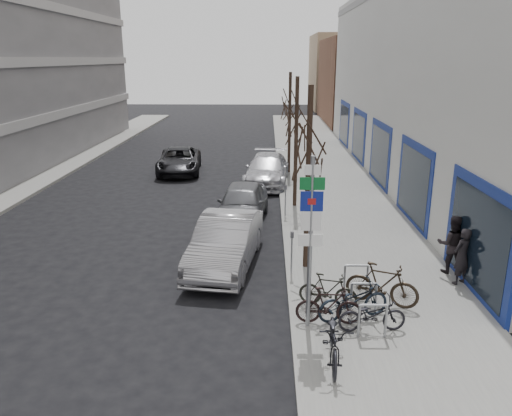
{
  "coord_description": "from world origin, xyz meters",
  "views": [
    {
      "loc": [
        1.43,
        -10.5,
        6.2
      ],
      "look_at": [
        1.1,
        3.42,
        2.0
      ],
      "focal_mm": 35.0,
      "sensor_mm": 36.0,
      "label": 1
    }
  ],
  "objects_px": {
    "tree_near": "(309,136)",
    "tree_far": "(290,99)",
    "highway_sign_pole": "(311,233)",
    "bike_mid_inner": "(328,290)",
    "bike_near_left": "(334,336)",
    "parked_car_back": "(267,170)",
    "pedestrian_near": "(462,256)",
    "bike_far_inner": "(382,284)",
    "meter_front": "(292,248)",
    "bike_near_right": "(329,305)",
    "tree_mid": "(297,112)",
    "meter_back": "(282,168)",
    "lane_car": "(179,160)",
    "parked_car_front": "(226,242)",
    "parked_car_mid": "(242,203)",
    "meter_mid": "(286,197)",
    "bike_rack": "(364,295)",
    "bike_far_curb": "(372,312)",
    "bike_mid_curb": "(353,298)",
    "pedestrian_far": "(452,244)"
  },
  "relations": [
    {
      "from": "tree_near",
      "to": "tree_far",
      "type": "distance_m",
      "value": 13.0
    },
    {
      "from": "highway_sign_pole",
      "to": "bike_mid_inner",
      "type": "relative_size",
      "value": 2.8
    },
    {
      "from": "bike_near_left",
      "to": "parked_car_back",
      "type": "distance_m",
      "value": 15.86
    },
    {
      "from": "highway_sign_pole",
      "to": "tree_near",
      "type": "height_order",
      "value": "tree_near"
    },
    {
      "from": "pedestrian_near",
      "to": "bike_near_left",
      "type": "bearing_deg",
      "value": 11.66
    },
    {
      "from": "bike_far_inner",
      "to": "pedestrian_near",
      "type": "relative_size",
      "value": 1.15
    },
    {
      "from": "meter_front",
      "to": "bike_mid_inner",
      "type": "height_order",
      "value": "meter_front"
    },
    {
      "from": "bike_near_left",
      "to": "bike_near_right",
      "type": "distance_m",
      "value": 1.53
    },
    {
      "from": "highway_sign_pole",
      "to": "bike_near_left",
      "type": "xyz_separation_m",
      "value": [
        0.43,
        -1.43,
        -1.73
      ]
    },
    {
      "from": "tree_mid",
      "to": "meter_back",
      "type": "bearing_deg",
      "value": 96.42
    },
    {
      "from": "tree_mid",
      "to": "lane_car",
      "type": "height_order",
      "value": "tree_mid"
    },
    {
      "from": "bike_far_inner",
      "to": "parked_car_front",
      "type": "distance_m",
      "value": 5.0
    },
    {
      "from": "bike_near_left",
      "to": "parked_car_mid",
      "type": "relative_size",
      "value": 0.43
    },
    {
      "from": "meter_front",
      "to": "meter_mid",
      "type": "relative_size",
      "value": 1.0
    },
    {
      "from": "bike_rack",
      "to": "parked_car_mid",
      "type": "height_order",
      "value": "parked_car_mid"
    },
    {
      "from": "bike_far_curb",
      "to": "parked_car_mid",
      "type": "distance_m",
      "value": 9.11
    },
    {
      "from": "parked_car_mid",
      "to": "parked_car_front",
      "type": "bearing_deg",
      "value": -88.61
    },
    {
      "from": "tree_far",
      "to": "pedestrian_near",
      "type": "relative_size",
      "value": 3.4
    },
    {
      "from": "bike_far_inner",
      "to": "parked_car_front",
      "type": "relative_size",
      "value": 0.39
    },
    {
      "from": "bike_far_inner",
      "to": "parked_car_back",
      "type": "height_order",
      "value": "parked_car_back"
    },
    {
      "from": "bike_mid_inner",
      "to": "lane_car",
      "type": "distance_m",
      "value": 17.26
    },
    {
      "from": "bike_rack",
      "to": "meter_front",
      "type": "xyz_separation_m",
      "value": [
        -1.65,
        2.4,
        0.26
      ]
    },
    {
      "from": "tree_mid",
      "to": "meter_mid",
      "type": "distance_m",
      "value": 3.55
    },
    {
      "from": "tree_near",
      "to": "pedestrian_near",
      "type": "height_order",
      "value": "tree_near"
    },
    {
      "from": "tree_mid",
      "to": "parked_car_back",
      "type": "distance_m",
      "value": 5.63
    },
    {
      "from": "bike_near_right",
      "to": "bike_mid_curb",
      "type": "distance_m",
      "value": 0.67
    },
    {
      "from": "tree_mid",
      "to": "bike_near_left",
      "type": "relative_size",
      "value": 2.9
    },
    {
      "from": "tree_mid",
      "to": "pedestrian_near",
      "type": "bearing_deg",
      "value": -61.12
    },
    {
      "from": "highway_sign_pole",
      "to": "tree_mid",
      "type": "relative_size",
      "value": 0.76
    },
    {
      "from": "bike_rack",
      "to": "bike_far_curb",
      "type": "relative_size",
      "value": 1.44
    },
    {
      "from": "parked_car_front",
      "to": "parked_car_mid",
      "type": "relative_size",
      "value": 1.08
    },
    {
      "from": "bike_rack",
      "to": "bike_near_left",
      "type": "relative_size",
      "value": 1.19
    },
    {
      "from": "bike_near_left",
      "to": "bike_mid_inner",
      "type": "bearing_deg",
      "value": 90.79
    },
    {
      "from": "bike_far_inner",
      "to": "pedestrian_far",
      "type": "distance_m",
      "value": 3.23
    },
    {
      "from": "tree_far",
      "to": "meter_back",
      "type": "bearing_deg",
      "value": -100.2
    },
    {
      "from": "bike_far_curb",
      "to": "parked_car_back",
      "type": "relative_size",
      "value": 0.31
    },
    {
      "from": "bike_far_curb",
      "to": "parked_car_mid",
      "type": "height_order",
      "value": "parked_car_mid"
    },
    {
      "from": "bike_far_curb",
      "to": "bike_far_inner",
      "type": "distance_m",
      "value": 1.4
    },
    {
      "from": "bike_rack",
      "to": "parked_car_back",
      "type": "relative_size",
      "value": 0.44
    },
    {
      "from": "meter_back",
      "to": "bike_mid_inner",
      "type": "height_order",
      "value": "meter_back"
    },
    {
      "from": "bike_rack",
      "to": "lane_car",
      "type": "bearing_deg",
      "value": 114.16
    },
    {
      "from": "bike_mid_curb",
      "to": "lane_car",
      "type": "bearing_deg",
      "value": 4.0
    },
    {
      "from": "meter_mid",
      "to": "parked_car_mid",
      "type": "bearing_deg",
      "value": -171.17
    },
    {
      "from": "lane_car",
      "to": "bike_rack",
      "type": "bearing_deg",
      "value": -71.26
    },
    {
      "from": "bike_far_inner",
      "to": "lane_car",
      "type": "bearing_deg",
      "value": 49.09
    },
    {
      "from": "tree_far",
      "to": "lane_car",
      "type": "bearing_deg",
      "value": 176.0
    },
    {
      "from": "bike_near_right",
      "to": "bike_far_curb",
      "type": "relative_size",
      "value": 1.0
    },
    {
      "from": "meter_mid",
      "to": "pedestrian_near",
      "type": "distance_m",
      "value": 7.68
    },
    {
      "from": "meter_mid",
      "to": "parked_car_mid",
      "type": "height_order",
      "value": "parked_car_mid"
    },
    {
      "from": "tree_far",
      "to": "meter_back",
      "type": "xyz_separation_m",
      "value": [
        -0.45,
        -2.5,
        -3.19
      ]
    }
  ]
}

